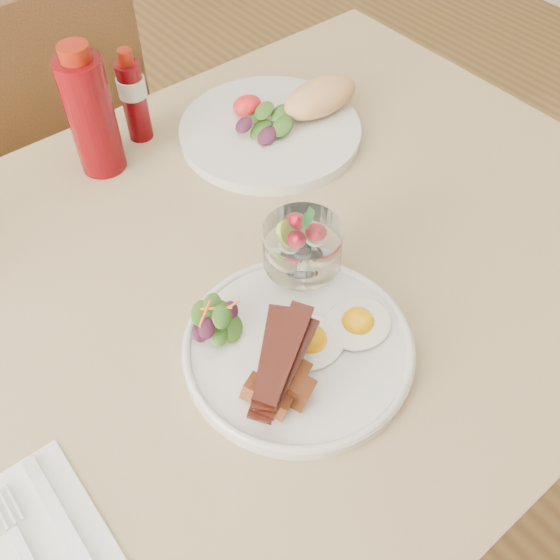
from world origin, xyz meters
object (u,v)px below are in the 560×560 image
(second_plate, at_px, (282,121))
(ketchup_bottle, at_px, (91,114))
(chair_far, at_px, (46,168))
(main_plate, at_px, (298,348))
(hot_sauce_bottle, at_px, (134,97))
(table, at_px, (221,327))
(fruit_cup, at_px, (302,246))

(second_plate, relative_size, ketchup_bottle, 1.57)
(chair_far, relative_size, main_plate, 3.32)
(hot_sauce_bottle, bearing_deg, second_plate, -35.78)
(table, xyz_separation_m, ketchup_bottle, (0.01, 0.32, 0.18))
(main_plate, xyz_separation_m, hot_sauce_bottle, (0.07, 0.49, 0.07))
(table, height_order, hot_sauce_bottle, hot_sauce_bottle)
(table, height_order, chair_far, chair_far)
(hot_sauce_bottle, bearing_deg, table, -104.89)
(main_plate, height_order, hot_sauce_bottle, hot_sauce_bottle)
(main_plate, relative_size, ketchup_bottle, 1.37)
(ketchup_bottle, bearing_deg, fruit_cup, -77.31)
(main_plate, bearing_deg, second_plate, 53.55)
(chair_far, height_order, main_plate, chair_far)
(fruit_cup, distance_m, hot_sauce_bottle, 0.41)
(chair_far, bearing_deg, main_plate, -88.59)
(chair_far, xyz_separation_m, fruit_cup, (0.09, -0.73, 0.30))
(main_plate, relative_size, fruit_cup, 2.78)
(chair_far, distance_m, fruit_cup, 0.79)
(fruit_cup, bearing_deg, ketchup_bottle, 102.69)
(table, relative_size, fruit_cup, 13.19)
(fruit_cup, height_order, ketchup_bottle, ketchup_bottle)
(table, height_order, fruit_cup, fruit_cup)
(hot_sauce_bottle, bearing_deg, chair_far, 106.10)
(fruit_cup, height_order, hot_sauce_bottle, hot_sauce_bottle)
(table, relative_size, chair_far, 1.43)
(second_plate, bearing_deg, main_plate, -126.45)
(chair_far, xyz_separation_m, hot_sauce_bottle, (0.09, -0.32, 0.30))
(ketchup_bottle, bearing_deg, second_plate, -21.37)
(main_plate, distance_m, hot_sauce_bottle, 0.50)
(fruit_cup, xyz_separation_m, ketchup_bottle, (-0.09, 0.38, 0.02))
(ketchup_bottle, distance_m, hot_sauce_bottle, 0.09)
(second_plate, height_order, ketchup_bottle, ketchup_bottle)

